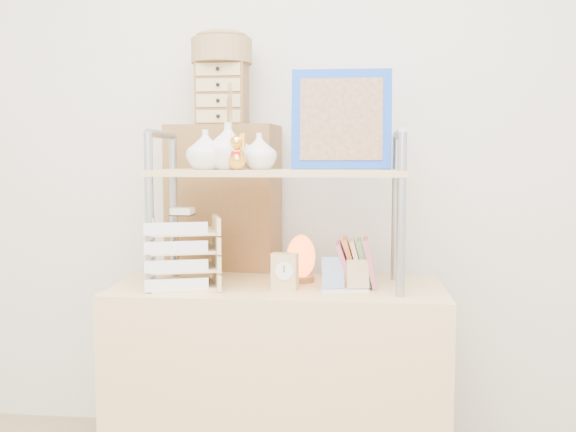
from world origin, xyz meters
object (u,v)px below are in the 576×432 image
desk (278,385)px  salt_lamp (301,258)px  letter_tray (184,256)px  cabinet (225,284)px

desk → salt_lamp: salt_lamp is taller
salt_lamp → letter_tray: bearing=-160.0°
desk → cabinet: size_ratio=0.89×
letter_tray → cabinet: bearing=82.3°
cabinet → salt_lamp: bearing=-34.2°
cabinet → desk: bearing=-47.9°
salt_lamp → cabinet: bearing=140.3°
desk → salt_lamp: size_ratio=6.75×
cabinet → salt_lamp: cabinet is taller
cabinet → salt_lamp: size_ratio=7.59×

